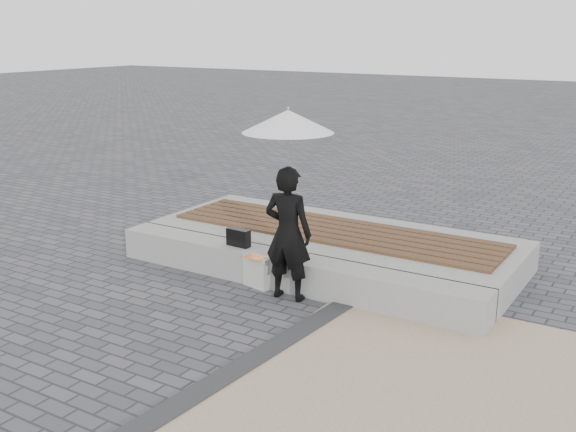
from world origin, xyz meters
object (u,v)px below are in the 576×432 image
object	(u,v)px
seating_ledge	(288,271)
parasol	(288,121)
canvas_tote	(258,271)
handbag	(238,238)
woman	(288,233)

from	to	relation	value
seating_ledge	parasol	distance (m)	1.92
canvas_tote	handbag	bearing A→B (deg)	167.52
handbag	canvas_tote	distance (m)	0.56
parasol	canvas_tote	world-z (taller)	parasol
handbag	canvas_tote	xyz separation A→B (m)	(0.42, -0.19, -0.32)
seating_ledge	handbag	size ratio (longest dim) A/B	15.71
handbag	woman	bearing A→B (deg)	-15.17
parasol	canvas_tote	distance (m)	1.96
seating_ledge	canvas_tote	xyz separation A→B (m)	(-0.31, -0.20, -0.00)
parasol	handbag	bearing A→B (deg)	161.70
woman	parasol	size ratio (longest dim) A/B	1.20
seating_ledge	canvas_tote	size ratio (longest dim) A/B	12.74
woman	handbag	size ratio (longest dim) A/B	4.97
parasol	woman	bearing A→B (deg)	-75.96
woman	canvas_tote	world-z (taller)	woman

